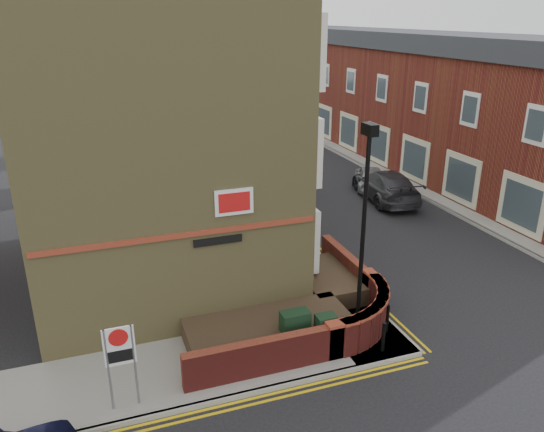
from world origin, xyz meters
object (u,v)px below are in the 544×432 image
at_px(utility_cabinet_large, 295,331).
at_px(zone_sign, 120,353).
at_px(lamppost, 363,237).
at_px(silver_car_near, 263,177).

relative_size(utility_cabinet_large, zone_sign, 0.55).
bearing_deg(zone_sign, lamppost, 6.07).
distance_m(utility_cabinet_large, zone_sign, 4.86).
bearing_deg(zone_sign, silver_car_near, 60.27).
relative_size(lamppost, utility_cabinet_large, 5.25).
bearing_deg(zone_sign, utility_cabinet_large, 9.69).
relative_size(lamppost, silver_car_near, 1.38).
height_order(utility_cabinet_large, silver_car_near, silver_car_near).
relative_size(lamppost, zone_sign, 2.86).
relative_size(utility_cabinet_large, silver_car_near, 0.26).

